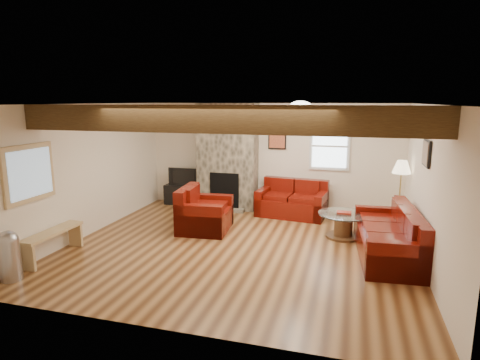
# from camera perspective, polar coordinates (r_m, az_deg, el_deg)

# --- Properties ---
(room) EXTENTS (8.00, 8.00, 8.00)m
(room) POSITION_cam_1_polar(r_m,az_deg,el_deg) (6.88, -0.13, 0.27)
(room) COLOR #542F16
(room) RESTS_ON ground
(floor) EXTENTS (6.00, 6.00, 0.00)m
(floor) POSITION_cam_1_polar(r_m,az_deg,el_deg) (7.22, -0.12, -9.51)
(floor) COLOR #542F16
(floor) RESTS_ON ground
(oak_beam) EXTENTS (6.00, 0.36, 0.38)m
(oak_beam) POSITION_cam_1_polar(r_m,az_deg,el_deg) (5.57, -3.70, 8.66)
(oak_beam) COLOR #34200F
(oak_beam) RESTS_ON room
(chimney_breast) EXTENTS (1.40, 0.67, 2.50)m
(chimney_breast) POSITION_cam_1_polar(r_m,az_deg,el_deg) (9.52, -1.81, 3.15)
(chimney_breast) COLOR #3A362D
(chimney_breast) RESTS_ON floor
(back_window) EXTENTS (0.90, 0.08, 1.10)m
(back_window) POSITION_cam_1_polar(r_m,az_deg,el_deg) (9.27, 12.63, 4.73)
(back_window) COLOR silver
(back_window) RESTS_ON room
(hatch_window) EXTENTS (0.08, 1.00, 0.90)m
(hatch_window) POSITION_cam_1_polar(r_m,az_deg,el_deg) (7.02, -27.77, 0.85)
(hatch_window) COLOR tan
(hatch_window) RESTS_ON room
(ceiling_dome) EXTENTS (0.40, 0.40, 0.18)m
(ceiling_dome) POSITION_cam_1_polar(r_m,az_deg,el_deg) (7.46, 8.59, 10.21)
(ceiling_dome) COLOR white
(ceiling_dome) RESTS_ON room
(artwork_back) EXTENTS (0.42, 0.06, 0.52)m
(artwork_back) POSITION_cam_1_polar(r_m,az_deg,el_deg) (9.40, 5.32, 5.95)
(artwork_back) COLOR black
(artwork_back) RESTS_ON room
(artwork_right) EXTENTS (0.06, 0.55, 0.42)m
(artwork_right) POSITION_cam_1_polar(r_m,az_deg,el_deg) (6.93, 24.91, 3.50)
(artwork_right) COLOR black
(artwork_right) RESTS_ON room
(sofa_three) EXTENTS (1.05, 2.18, 0.82)m
(sofa_three) POSITION_cam_1_polar(r_m,az_deg,el_deg) (7.11, 20.23, -7.08)
(sofa_three) COLOR #4B0905
(sofa_three) RESTS_ON floor
(loveseat) EXTENTS (1.59, 1.03, 0.80)m
(loveseat) POSITION_cam_1_polar(r_m,az_deg,el_deg) (9.08, 7.38, -2.62)
(loveseat) COLOR #4B0905
(loveseat) RESTS_ON floor
(armchair_red) EXTENTS (1.03, 1.15, 0.87)m
(armchair_red) POSITION_cam_1_polar(r_m,az_deg,el_deg) (8.04, -5.00, -4.13)
(armchair_red) COLOR #4B0905
(armchair_red) RESTS_ON floor
(coffee_table) EXTENTS (0.96, 0.96, 0.50)m
(coffee_table) POSITION_cam_1_polar(r_m,az_deg,el_deg) (7.89, 14.49, -6.27)
(coffee_table) COLOR #442D16
(coffee_table) RESTS_ON floor
(tv_cabinet) EXTENTS (0.98, 0.39, 0.49)m
(tv_cabinet) POSITION_cam_1_polar(r_m,az_deg,el_deg) (10.13, -7.85, -2.07)
(tv_cabinet) COLOR black
(tv_cabinet) RESTS_ON floor
(television) EXTENTS (0.77, 0.10, 0.44)m
(television) POSITION_cam_1_polar(r_m,az_deg,el_deg) (10.04, -7.92, 0.52)
(television) COLOR black
(television) RESTS_ON tv_cabinet
(floor_lamp) EXTENTS (0.36, 0.36, 1.41)m
(floor_lamp) POSITION_cam_1_polar(r_m,az_deg,el_deg) (8.48, 21.99, 1.22)
(floor_lamp) COLOR tan
(floor_lamp) RESTS_ON floor
(pine_bench) EXTENTS (0.28, 1.21, 0.45)m
(pine_bench) POSITION_cam_1_polar(r_m,az_deg,el_deg) (7.38, -25.02, -8.28)
(pine_bench) COLOR tan
(pine_bench) RESTS_ON floor
(pedal_bin) EXTENTS (0.30, 0.30, 0.74)m
(pedal_bin) POSITION_cam_1_polar(r_m,az_deg,el_deg) (6.73, -29.96, -9.28)
(pedal_bin) COLOR #A6A6AB
(pedal_bin) RESTS_ON floor
(coal_bucket) EXTENTS (0.36, 0.36, 0.33)m
(coal_bucket) POSITION_cam_1_polar(r_m,az_deg,el_deg) (9.32, -4.05, -3.66)
(coal_bucket) COLOR slate
(coal_bucket) RESTS_ON floor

